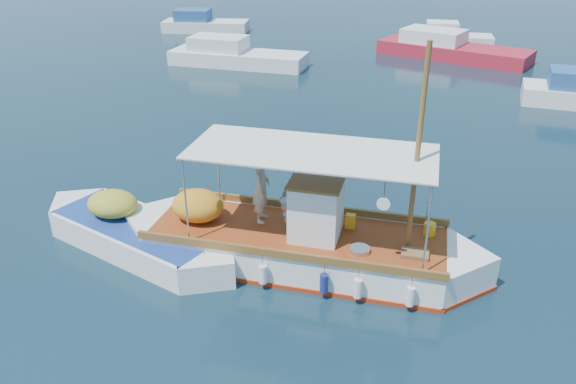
% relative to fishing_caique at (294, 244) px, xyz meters
% --- Properties ---
extents(ground, '(160.00, 160.00, 0.00)m').
position_rel_fishing_caique_xyz_m(ground, '(0.51, 0.41, -0.52)').
color(ground, black).
rests_on(ground, ground).
extents(fishing_caique, '(9.56, 3.05, 5.84)m').
position_rel_fishing_caique_xyz_m(fishing_caique, '(0.00, 0.00, 0.00)').
color(fishing_caique, white).
rests_on(fishing_caique, ground).
extents(dinghy, '(6.33, 3.10, 1.61)m').
position_rel_fishing_caique_xyz_m(dinghy, '(-4.16, -0.63, -0.18)').
color(dinghy, white).
rests_on(dinghy, ground).
extents(bg_boat_nw, '(7.97, 2.63, 1.80)m').
position_rel_fishing_caique_xyz_m(bg_boat_nw, '(-9.56, 18.68, -0.03)').
color(bg_boat_nw, silver).
rests_on(bg_boat_nw, ground).
extents(bg_boat_n, '(9.42, 5.28, 1.80)m').
position_rel_fishing_caique_xyz_m(bg_boat_n, '(2.19, 24.54, -0.03)').
color(bg_boat_n, '#A91C2B').
rests_on(bg_boat_n, ground).
extents(bg_boat_far_w, '(6.60, 3.60, 1.80)m').
position_rel_fishing_caique_xyz_m(bg_boat_far_w, '(-15.88, 27.68, -0.03)').
color(bg_boat_far_w, silver).
rests_on(bg_boat_far_w, ground).
extents(bg_boat_far_n, '(5.25, 2.58, 1.80)m').
position_rel_fishing_caique_xyz_m(bg_boat_far_n, '(2.07, 27.80, -0.03)').
color(bg_boat_far_n, silver).
rests_on(bg_boat_far_n, ground).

